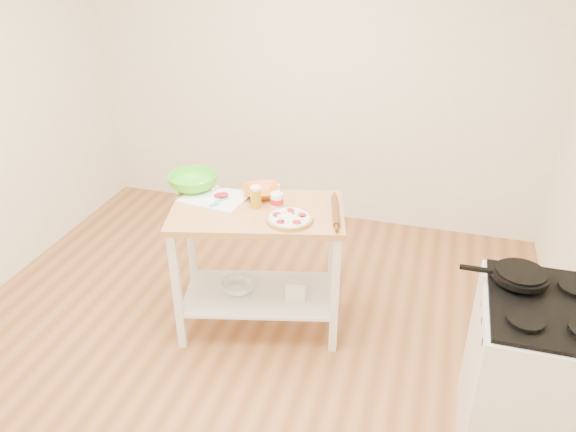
# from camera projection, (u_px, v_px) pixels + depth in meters

# --- Properties ---
(room_shell) EXTENTS (4.04, 4.54, 2.74)m
(room_shell) POSITION_uv_depth(u_px,v_px,m) (208.00, 180.00, 2.82)
(room_shell) COLOR #AC6E3F
(room_shell) RESTS_ON ground
(prep_island) EXTENTS (1.19, 0.83, 0.90)m
(prep_island) POSITION_uv_depth(u_px,v_px,m) (258.00, 245.00, 3.62)
(prep_island) COLOR tan
(prep_island) RESTS_ON ground
(gas_stove) EXTENTS (0.60, 0.70, 1.11)m
(gas_stove) POSITION_uv_depth(u_px,v_px,m) (531.00, 379.00, 2.81)
(gas_stove) COLOR white
(gas_stove) RESTS_ON ground
(skillet) EXTENTS (0.42, 0.27, 0.03)m
(skillet) POSITION_uv_depth(u_px,v_px,m) (519.00, 275.00, 2.74)
(skillet) COLOR black
(skillet) RESTS_ON gas_stove
(pizza) EXTENTS (0.28, 0.28, 0.04)m
(pizza) POSITION_uv_depth(u_px,v_px,m) (289.00, 218.00, 3.36)
(pizza) COLOR tan
(pizza) RESTS_ON prep_island
(cutting_board) EXTENTS (0.43, 0.35, 0.04)m
(cutting_board) POSITION_uv_depth(u_px,v_px,m) (215.00, 197.00, 3.63)
(cutting_board) COLOR white
(cutting_board) RESTS_ON prep_island
(spatula) EXTENTS (0.09, 0.15, 0.01)m
(spatula) POSITION_uv_depth(u_px,v_px,m) (218.00, 202.00, 3.55)
(spatula) COLOR #47B6A5
(spatula) RESTS_ON cutting_board
(knife) EXTENTS (0.26, 0.11, 0.01)m
(knife) POSITION_uv_depth(u_px,v_px,m) (199.00, 188.00, 3.73)
(knife) COLOR silver
(knife) RESTS_ON cutting_board
(orange_bowl) EXTENTS (0.32, 0.32, 0.06)m
(orange_bowl) POSITION_uv_depth(u_px,v_px,m) (262.00, 192.00, 3.65)
(orange_bowl) COLOR orange
(orange_bowl) RESTS_ON prep_island
(green_bowl) EXTENTS (0.37, 0.37, 0.10)m
(green_bowl) POSITION_uv_depth(u_px,v_px,m) (193.00, 182.00, 3.73)
(green_bowl) COLOR #50D624
(green_bowl) RESTS_ON prep_island
(beer_pint) EXTENTS (0.07, 0.07, 0.14)m
(beer_pint) POSITION_uv_depth(u_px,v_px,m) (256.00, 197.00, 3.49)
(beer_pint) COLOR #BE8D12
(beer_pint) RESTS_ON prep_island
(yogurt_tub) EXTENTS (0.08, 0.08, 0.18)m
(yogurt_tub) POSITION_uv_depth(u_px,v_px,m) (277.00, 200.00, 3.50)
(yogurt_tub) COLOR white
(yogurt_tub) RESTS_ON prep_island
(rolling_pin) EXTENTS (0.13, 0.36, 0.04)m
(rolling_pin) POSITION_uv_depth(u_px,v_px,m) (335.00, 211.00, 3.43)
(rolling_pin) COLOR brown
(rolling_pin) RESTS_ON prep_island
(shelf_glass_bowl) EXTENTS (0.24, 0.24, 0.07)m
(shelf_glass_bowl) POSITION_uv_depth(u_px,v_px,m) (238.00, 286.00, 3.81)
(shelf_glass_bowl) COLOR silver
(shelf_glass_bowl) RESTS_ON prep_island
(shelf_bin) EXTENTS (0.16, 0.16, 0.13)m
(shelf_bin) POSITION_uv_depth(u_px,v_px,m) (295.00, 287.00, 3.74)
(shelf_bin) COLOR white
(shelf_bin) RESTS_ON prep_island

